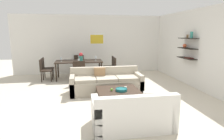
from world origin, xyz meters
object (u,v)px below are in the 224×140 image
Objects in this scene: dining_chair_foot at (79,71)px; wine_glass_head at (79,57)px; wine_glass_left_near at (61,59)px; wine_glass_right_near at (96,58)px; centerpiece_vase at (81,56)px; sofa_beige at (106,83)px; apple_on_coffee_table at (112,90)px; wine_glass_foot at (79,60)px; coffee_table at (119,97)px; dining_chair_head at (79,63)px; loveseat_white at (133,114)px; dining_chair_right_near at (112,67)px; dining_chair_left_far at (46,67)px; decorative_bowl at (121,90)px; candle_jar at (126,88)px; dining_table at (79,62)px; wine_glass_right_far at (95,58)px; dining_chair_right_far at (110,65)px.

wine_glass_head reaches higher than dining_chair_foot.
wine_glass_right_near is at bearing 0.00° from wine_glass_left_near.
wine_glass_head is 0.55× the size of centerpiece_vase.
sofa_beige is 32.06× the size of apple_on_coffee_table.
wine_glass_foot is at bearing -158.18° from wine_glass_right_near.
dining_chair_foot is 6.18× the size of wine_glass_foot.
dining_chair_head is at bearing 104.41° from coffee_table.
dining_chair_right_near is at bearing 85.77° from loveseat_white.
dining_chair_left_far is 4.78× the size of wine_glass_head.
dining_chair_head is at bearing 96.16° from centerpiece_vase.
dining_chair_head is (-1.09, 4.06, 0.09)m from decorative_bowl.
dining_table is at bearing 111.74° from candle_jar.
wine_glass_right_far is at bearing 9.08° from wine_glass_left_near.
centerpiece_vase is at bearing 103.20° from apple_on_coffee_table.
wine_glass_left_near is 1.40m from wine_glass_right_near.
loveseat_white is 8.80× the size of wine_glass_right_near.
wine_glass_foot is (-1.09, 2.81, 0.43)m from decorative_bowl.
candle_jar is 0.59× the size of wine_glass_foot.
candle_jar is 4.20m from dining_chair_left_far.
apple_on_coffee_table is 3.30m from wine_glass_right_far.
dining_chair_right_near is at bearing -8.51° from dining_table.
dining_chair_foot is at bearing -95.79° from centerpiece_vase.
sofa_beige is 2.54m from wine_glass_left_near.
sofa_beige is 2.57× the size of dining_chair_right_near.
sofa_beige is 2.57× the size of dining_chair_foot.
coffee_table is 3.61× the size of decorative_bowl.
wine_glass_head reaches higher than wine_glass_right_far.
dining_chair_right_far reaches higher than loveseat_white.
dining_chair_left_far is at bearing 180.00° from dining_chair_right_far.
dining_chair_left_far reaches higher than sofa_beige.
wine_glass_right_near is at bearing -154.44° from dining_chair_right_far.
dining_table is 0.73m from wine_glass_left_near.
decorative_bowl is 3.42m from dining_chair_right_far.
dining_chair_left_far is at bearing 173.05° from centerpiece_vase.
dining_table is 0.73m from wine_glass_right_far.
wine_glass_left_near reaches higher than loveseat_white.
wine_glass_head reaches higher than dining_table.
coffee_table is 6.11× the size of wine_glass_head.
wine_glass_head reaches higher than sofa_beige.
dining_table is 0.74m from wine_glass_right_near.
wine_glass_left_near is at bearing -180.00° from wine_glass_right_near.
dining_chair_foot is 0.98m from centerpiece_vase.
sofa_beige is 1.93m from dining_chair_right_near.
dining_table is at bearing 104.84° from apple_on_coffee_table.
dining_chair_foot is at bearing -90.00° from dining_chair_head.
wine_glass_head is (-0.70, 0.28, 0.02)m from wine_glass_right_far.
loveseat_white is 5.00m from wine_glass_head.
coffee_table is 0.59× the size of dining_table.
dining_chair_head is 1.30m from wine_glass_foot.
wine_glass_right_far is at bearing 35.76° from wine_glass_foot.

